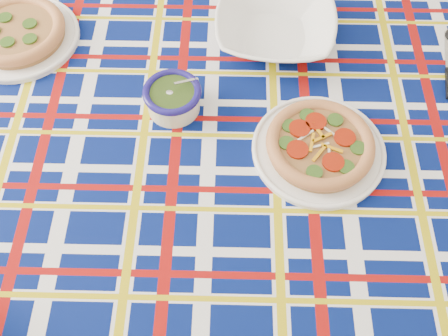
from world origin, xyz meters
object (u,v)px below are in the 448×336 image
(dining_table, at_px, (241,171))
(main_focaccia_plate, at_px, (320,144))
(pesto_bowl, at_px, (173,97))
(serving_bowl, at_px, (275,27))

(dining_table, xyz_separation_m, main_focaccia_plate, (0.15, 0.05, 0.10))
(pesto_bowl, xyz_separation_m, serving_bowl, (0.16, 0.27, -0.00))
(dining_table, height_order, pesto_bowl, pesto_bowl)
(main_focaccia_plate, bearing_deg, pesto_bowl, 175.75)
(pesto_bowl, relative_size, serving_bowl, 0.44)
(dining_table, bearing_deg, pesto_bowl, 142.43)
(main_focaccia_plate, xyz_separation_m, serving_bowl, (-0.17, 0.30, 0.01))
(serving_bowl, bearing_deg, dining_table, -87.50)
(dining_table, height_order, serving_bowl, serving_bowl)
(dining_table, xyz_separation_m, pesto_bowl, (-0.18, 0.07, 0.11))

